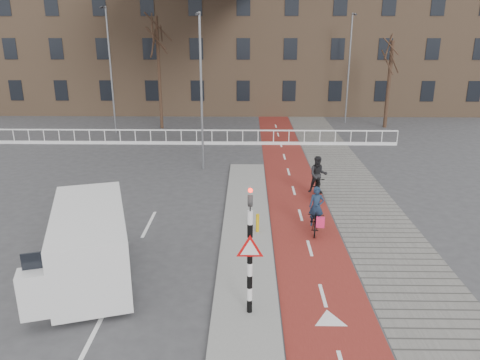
{
  "coord_description": "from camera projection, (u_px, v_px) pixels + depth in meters",
  "views": [
    {
      "loc": [
        -0.67,
        -12.69,
        7.3
      ],
      "look_at": [
        -0.97,
        5.0,
        1.5
      ],
      "focal_mm": 35.0,
      "sensor_mm": 36.0,
      "label": 1
    }
  ],
  "objects": [
    {
      "name": "cyclist_near",
      "position": [
        316.0,
        217.0,
        17.34
      ],
      "size": [
        0.83,
        1.72,
        1.75
      ],
      "rotation": [
        0.0,
        0.0,
        -0.16
      ],
      "color": "black",
      "rests_on": "bike_lane"
    },
    {
      "name": "streetlight_right",
      "position": [
        349.0,
        70.0,
        36.24
      ],
      "size": [
        0.12,
        0.12,
        8.32
      ],
      "primitive_type": "cylinder",
      "color": "slate",
      "rests_on": "ground"
    },
    {
      "name": "townhouse_row",
      "position": [
        223.0,
        21.0,
        42.34
      ],
      "size": [
        46.0,
        10.0,
        15.9
      ],
      "color": "#7F6047",
      "rests_on": "ground"
    },
    {
      "name": "ground",
      "position": [
        269.0,
        277.0,
        14.32
      ],
      "size": [
        120.0,
        120.0,
        0.0
      ],
      "primitive_type": "plane",
      "color": "#38383A",
      "rests_on": "ground"
    },
    {
      "name": "traffic_signal",
      "position": [
        250.0,
        248.0,
        11.79
      ],
      "size": [
        0.8,
        0.8,
        3.68
      ],
      "color": "black",
      "rests_on": "curb_island"
    },
    {
      "name": "railing",
      "position": [
        181.0,
        140.0,
        30.46
      ],
      "size": [
        28.0,
        0.1,
        0.99
      ],
      "color": "silver",
      "rests_on": "ground"
    },
    {
      "name": "tree_mid",
      "position": [
        159.0,
        74.0,
        34.19
      ],
      "size": [
        0.23,
        0.23,
        8.06
      ],
      "primitive_type": "cylinder",
      "color": "black",
      "rests_on": "ground"
    },
    {
      "name": "cyclist_far",
      "position": [
        318.0,
        181.0,
        20.73
      ],
      "size": [
        0.85,
        1.8,
        1.91
      ],
      "rotation": [
        0.0,
        0.0,
        -0.05
      ],
      "color": "black",
      "rests_on": "bike_lane"
    },
    {
      "name": "bike_lane",
      "position": [
        290.0,
        178.0,
        23.79
      ],
      "size": [
        2.5,
        60.0,
        0.01
      ],
      "primitive_type": "cube",
      "color": "maroon",
      "rests_on": "ground"
    },
    {
      "name": "streetlight_left",
      "position": [
        111.0,
        72.0,
        32.43
      ],
      "size": [
        0.12,
        0.12,
        8.65
      ],
      "primitive_type": "cylinder",
      "color": "slate",
      "rests_on": "ground"
    },
    {
      "name": "curb_island",
      "position": [
        247.0,
        223.0,
        18.11
      ],
      "size": [
        1.8,
        16.0,
        0.12
      ],
      "primitive_type": "cube",
      "color": "gray",
      "rests_on": "ground"
    },
    {
      "name": "bollard",
      "position": [
        257.0,
        223.0,
        17.14
      ],
      "size": [
        0.12,
        0.12,
        0.68
      ],
      "primitive_type": "cylinder",
      "color": "gold",
      "rests_on": "curb_island"
    },
    {
      "name": "tree_right",
      "position": [
        389.0,
        85.0,
        34.78
      ],
      "size": [
        0.28,
        0.28,
        6.38
      ],
      "primitive_type": "cylinder",
      "color": "black",
      "rests_on": "ground"
    },
    {
      "name": "sidewalk",
      "position": [
        345.0,
        178.0,
        23.75
      ],
      "size": [
        3.0,
        60.0,
        0.01
      ],
      "primitive_type": "cube",
      "color": "slate",
      "rests_on": "ground"
    },
    {
      "name": "van",
      "position": [
        91.0,
        243.0,
        14.0
      ],
      "size": [
        3.45,
        5.44,
        2.18
      ],
      "rotation": [
        0.0,
        0.0,
        0.3
      ],
      "color": "silver",
      "rests_on": "ground"
    },
    {
      "name": "streetlight_near",
      "position": [
        201.0,
        94.0,
        24.06
      ],
      "size": [
        0.12,
        0.12,
        8.02
      ],
      "primitive_type": "cylinder",
      "color": "slate",
      "rests_on": "ground"
    }
  ]
}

